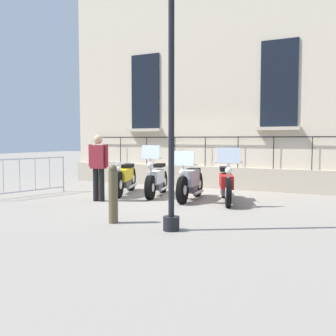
# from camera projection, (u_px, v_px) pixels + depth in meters

# --- Properties ---
(ground_plane) EXTENTS (60.00, 60.00, 0.00)m
(ground_plane) POSITION_uv_depth(u_px,v_px,m) (174.00, 197.00, 10.63)
(ground_plane) COLOR gray
(building_facade) EXTENTS (0.82, 10.17, 6.82)m
(building_facade) POSITION_uv_depth(u_px,v_px,m) (210.00, 84.00, 12.74)
(building_facade) COLOR beige
(building_facade) RESTS_ON ground_plane
(motorcycle_yellow) EXTENTS (2.14, 0.96, 0.94)m
(motorcycle_yellow) POSITION_uv_depth(u_px,v_px,m) (125.00, 179.00, 11.21)
(motorcycle_yellow) COLOR black
(motorcycle_yellow) RESTS_ON ground_plane
(motorcycle_white) EXTENTS (1.97, 0.75, 1.39)m
(motorcycle_white) POSITION_uv_depth(u_px,v_px,m) (157.00, 180.00, 10.81)
(motorcycle_white) COLOR black
(motorcycle_white) RESTS_ON ground_plane
(motorcycle_silver) EXTENTS (1.96, 0.68, 1.26)m
(motorcycle_silver) POSITION_uv_depth(u_px,v_px,m) (190.00, 182.00, 10.06)
(motorcycle_silver) COLOR black
(motorcycle_silver) RESTS_ON ground_plane
(motorcycle_red) EXTENTS (2.08, 1.03, 1.35)m
(motorcycle_red) POSITION_uv_depth(u_px,v_px,m) (226.00, 184.00, 9.70)
(motorcycle_red) COLOR black
(motorcycle_red) RESTS_ON ground_plane
(lamppost) EXTENTS (0.38, 0.38, 5.08)m
(lamppost) POSITION_uv_depth(u_px,v_px,m) (171.00, 41.00, 6.51)
(lamppost) COLOR black
(lamppost) RESTS_ON ground_plane
(crowd_barrier) EXTENTS (2.31, 0.53, 1.05)m
(crowd_barrier) POSITION_uv_depth(u_px,v_px,m) (28.00, 175.00, 10.74)
(crowd_barrier) COLOR #B7B7BF
(crowd_barrier) RESTS_ON ground_plane
(bollard) EXTENTS (0.17, 0.17, 1.08)m
(bollard) POSITION_uv_depth(u_px,v_px,m) (113.00, 194.00, 7.30)
(bollard) COLOR brown
(bollard) RESTS_ON ground_plane
(pedestrian_standing) EXTENTS (0.28, 0.52, 1.65)m
(pedestrian_standing) POSITION_uv_depth(u_px,v_px,m) (98.00, 164.00, 9.84)
(pedestrian_standing) COLOR black
(pedestrian_standing) RESTS_ON ground_plane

